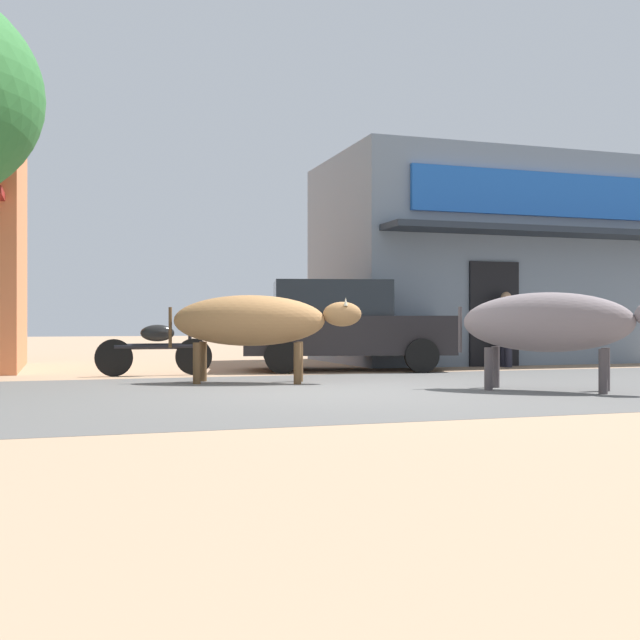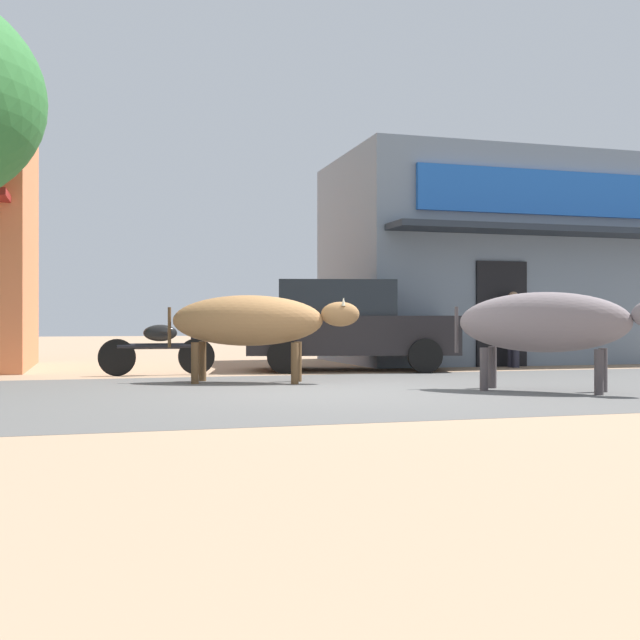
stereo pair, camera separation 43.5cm
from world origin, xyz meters
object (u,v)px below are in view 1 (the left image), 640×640
Objects in this scene: cow_near_brown at (253,321)px; parked_motorcycle at (156,347)px; parked_hatchback_car at (342,325)px; pedestrian_by_shop at (506,323)px; cow_far_dark at (552,323)px.

parked_motorcycle is at bearing 120.12° from cow_near_brown.
cow_near_brown is (-2.25, -2.48, 0.06)m from parked_hatchback_car.
pedestrian_by_shop is at bearing 3.48° from parked_motorcycle.
pedestrian_by_shop reaches higher than parked_motorcycle.
parked_hatchback_car is 3.48m from parked_motorcycle.
parked_hatchback_car is 2.12× the size of parked_motorcycle.
cow_near_brown is 4.20m from cow_far_dark.
parked_motorcycle is at bearing -172.39° from parked_hatchback_car.
pedestrian_by_shop is (3.44, -0.04, 0.02)m from parked_hatchback_car.
parked_hatchback_car is 1.74× the size of cow_far_dark.
pedestrian_by_shop is (5.70, 2.44, -0.04)m from cow_near_brown.
pedestrian_by_shop is (6.87, 0.42, 0.39)m from parked_motorcycle.
pedestrian_by_shop is at bearing -0.67° from parked_hatchback_car.
cow_far_dark is (3.37, -2.51, -0.02)m from cow_near_brown.
cow_near_brown is 1.18× the size of cow_far_dark.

